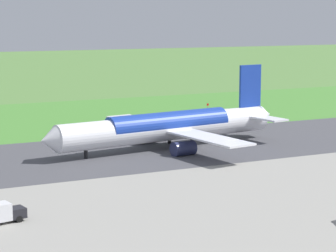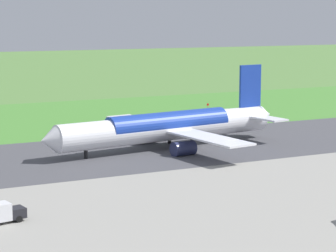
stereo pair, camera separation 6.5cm
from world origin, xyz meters
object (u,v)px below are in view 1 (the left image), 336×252
airliner_main (170,127)px  no_stopping_sign (208,107)px  service_truck_fuel (0,213)px  traffic_cone_orange (182,112)px

airliner_main → no_stopping_sign: bearing=-127.6°
service_truck_fuel → traffic_cone_orange: size_ratio=11.09×
no_stopping_sign → service_truck_fuel: bearing=46.6°
airliner_main → traffic_cone_orange: airliner_main is taller
no_stopping_sign → traffic_cone_orange: (6.89, -2.04, -1.14)m
service_truck_fuel → traffic_cone_orange: service_truck_fuel is taller
traffic_cone_orange → airliner_main: bearing=59.9°
airliner_main → traffic_cone_orange: 51.61m
no_stopping_sign → airliner_main: bearing=52.4°
service_truck_fuel → no_stopping_sign: service_truck_fuel is taller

